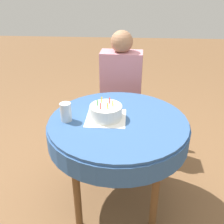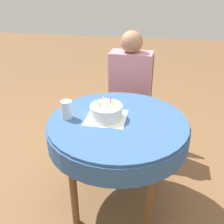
{
  "view_description": "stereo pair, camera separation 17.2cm",
  "coord_description": "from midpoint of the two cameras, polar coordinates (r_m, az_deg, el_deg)",
  "views": [
    {
      "loc": [
        0.07,
        -1.51,
        1.59
      ],
      "look_at": [
        -0.04,
        0.01,
        0.79
      ],
      "focal_mm": 42.0,
      "sensor_mm": 36.0,
      "label": 1
    },
    {
      "loc": [
        0.24,
        -1.49,
        1.59
      ],
      "look_at": [
        -0.04,
        0.01,
        0.79
      ],
      "focal_mm": 42.0,
      "sensor_mm": 36.0,
      "label": 2
    }
  ],
  "objects": [
    {
      "name": "person",
      "position": [
        2.42,
        -0.09,
        6.39
      ],
      "size": [
        0.38,
        0.3,
        1.17
      ],
      "rotation": [
        0.0,
        0.0,
        -0.05
      ],
      "color": "#9E7051",
      "rests_on": "ground_plane"
    },
    {
      "name": "napkin",
      "position": [
        1.76,
        -4.11,
        -1.37
      ],
      "size": [
        0.26,
        0.26,
        0.0
      ],
      "color": "white",
      "rests_on": "dining_table"
    },
    {
      "name": "dining_table",
      "position": [
        1.78,
        -1.45,
        -4.34
      ],
      "size": [
        0.95,
        0.95,
        0.73
      ],
      "color": "#335689",
      "rests_on": "ground_plane"
    },
    {
      "name": "birthday_cake",
      "position": [
        1.74,
        -4.16,
        -0.03
      ],
      "size": [
        0.21,
        0.21,
        0.13
      ],
      "color": "white",
      "rests_on": "dining_table"
    },
    {
      "name": "ground_plane",
      "position": [
        2.19,
        -1.24,
        -18.64
      ],
      "size": [
        12.0,
        12.0,
        0.0
      ],
      "primitive_type": "plane",
      "color": "brown"
    },
    {
      "name": "drinking_glass",
      "position": [
        1.74,
        -12.82,
        -0.08
      ],
      "size": [
        0.07,
        0.07,
        0.12
      ],
      "color": "silver",
      "rests_on": "dining_table"
    },
    {
      "name": "chair",
      "position": [
        2.58,
        0.16,
        3.08
      ],
      "size": [
        0.44,
        0.44,
        0.93
      ],
      "rotation": [
        0.0,
        0.0,
        -0.05
      ],
      "color": "brown",
      "rests_on": "ground_plane"
    }
  ]
}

